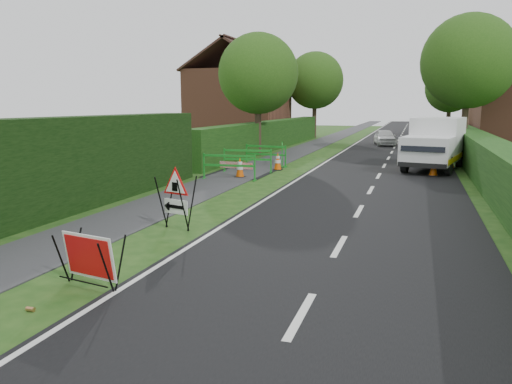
# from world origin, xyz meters

# --- Properties ---
(ground) EXTENTS (120.00, 120.00, 0.00)m
(ground) POSITION_xyz_m (0.00, 0.00, 0.00)
(ground) COLOR #1A4112
(ground) RESTS_ON ground
(road_surface) EXTENTS (6.00, 90.00, 0.02)m
(road_surface) POSITION_xyz_m (2.50, 35.00, 0.00)
(road_surface) COLOR black
(road_surface) RESTS_ON ground
(footpath) EXTENTS (2.00, 90.00, 0.02)m
(footpath) POSITION_xyz_m (-3.00, 35.00, 0.01)
(footpath) COLOR #2D2D30
(footpath) RESTS_ON ground
(hedge_west_near) EXTENTS (1.10, 18.00, 2.50)m
(hedge_west_near) POSITION_xyz_m (-5.00, 0.00, 0.00)
(hedge_west_near) COLOR black
(hedge_west_near) RESTS_ON ground
(hedge_west_far) EXTENTS (1.00, 24.00, 1.80)m
(hedge_west_far) POSITION_xyz_m (-5.00, 22.00, 0.00)
(hedge_west_far) COLOR #14380F
(hedge_west_far) RESTS_ON ground
(hedge_east) EXTENTS (1.20, 50.00, 1.50)m
(hedge_east) POSITION_xyz_m (6.50, 16.00, 0.00)
(hedge_east) COLOR #14380F
(hedge_east) RESTS_ON ground
(house_west) EXTENTS (7.50, 7.40, 7.88)m
(house_west) POSITION_xyz_m (-10.00, 30.00, 2.90)
(house_west) COLOR brown
(house_west) RESTS_ON ground
(tree_nw) EXTENTS (4.40, 4.40, 6.70)m
(tree_nw) POSITION_xyz_m (-4.60, 18.00, 4.48)
(tree_nw) COLOR #2D2116
(tree_nw) RESTS_ON ground
(tree_ne) EXTENTS (5.20, 5.20, 7.79)m
(tree_ne) POSITION_xyz_m (6.40, 22.00, 5.17)
(tree_ne) COLOR #2D2116
(tree_ne) RESTS_ON ground
(tree_fw) EXTENTS (4.80, 4.80, 7.24)m
(tree_fw) POSITION_xyz_m (-4.60, 34.00, 4.83)
(tree_fw) COLOR #2D2116
(tree_fw) RESTS_ON ground
(tree_fe) EXTENTS (4.20, 4.20, 6.33)m
(tree_fe) POSITION_xyz_m (6.40, 38.00, 4.22)
(tree_fe) COLOR #2D2116
(tree_fe) RESTS_ON ground
(red_rect_sign) EXTENTS (1.08, 0.77, 0.85)m
(red_rect_sign) POSITION_xyz_m (-0.87, -2.44, 0.49)
(red_rect_sign) COLOR black
(red_rect_sign) RESTS_ON ground
(triangle_sign) EXTENTS (1.02, 1.02, 1.22)m
(triangle_sign) POSITION_xyz_m (-1.27, 1.24, 0.85)
(triangle_sign) COLOR black
(triangle_sign) RESTS_ON ground
(works_van) EXTENTS (2.86, 5.21, 2.25)m
(works_van) POSITION_xyz_m (4.64, 14.43, 1.19)
(works_van) COLOR silver
(works_van) RESTS_ON ground
(traffic_cone_0) EXTENTS (0.38, 0.38, 0.79)m
(traffic_cone_0) POSITION_xyz_m (4.57, 12.26, 0.39)
(traffic_cone_0) COLOR black
(traffic_cone_0) RESTS_ON ground
(traffic_cone_1) EXTENTS (0.38, 0.38, 0.79)m
(traffic_cone_1) POSITION_xyz_m (5.21, 13.76, 0.39)
(traffic_cone_1) COLOR black
(traffic_cone_1) RESTS_ON ground
(traffic_cone_2) EXTENTS (0.38, 0.38, 0.79)m
(traffic_cone_2) POSITION_xyz_m (5.38, 15.12, 0.39)
(traffic_cone_2) COLOR black
(traffic_cone_2) RESTS_ON ground
(traffic_cone_3) EXTENTS (0.38, 0.38, 0.79)m
(traffic_cone_3) POSITION_xyz_m (-2.67, 9.55, 0.39)
(traffic_cone_3) COLOR black
(traffic_cone_3) RESTS_ON ground
(traffic_cone_4) EXTENTS (0.38, 0.38, 0.79)m
(traffic_cone_4) POSITION_xyz_m (-1.84, 12.14, 0.39)
(traffic_cone_4) COLOR black
(traffic_cone_4) RESTS_ON ground
(ped_barrier_0) EXTENTS (2.08, 0.50, 1.00)m
(ped_barrier_0) POSITION_xyz_m (-2.83, 8.79, 0.63)
(ped_barrier_0) COLOR #167D1F
(ped_barrier_0) RESTS_ON ground
(ped_barrier_1) EXTENTS (2.09, 0.62, 1.00)m
(ped_barrier_1) POSITION_xyz_m (-2.87, 11.06, 0.63)
(ped_barrier_1) COLOR #167D1F
(ped_barrier_1) RESTS_ON ground
(ped_barrier_2) EXTENTS (2.09, 0.67, 1.00)m
(ped_barrier_2) POSITION_xyz_m (-2.75, 13.31, 0.63)
(ped_barrier_2) COLOR #167D1F
(ped_barrier_2) RESTS_ON ground
(ped_barrier_3) EXTENTS (0.87, 2.08, 1.00)m
(ped_barrier_3) POSITION_xyz_m (-2.23, 14.37, 0.63)
(ped_barrier_3) COLOR #167D1F
(ped_barrier_3) RESTS_ON ground
(redwhite_plank) EXTENTS (1.48, 0.34, 0.25)m
(redwhite_plank) POSITION_xyz_m (-2.90, 9.73, 0.00)
(redwhite_plank) COLOR red
(redwhite_plank) RESTS_ON ground
(litter_can) EXTENTS (0.12, 0.07, 0.07)m
(litter_can) POSITION_xyz_m (-1.09, -3.48, 0.00)
(litter_can) COLOR #BF7F4C
(litter_can) RESTS_ON ground
(hatchback_car) EXTENTS (1.90, 3.46, 1.11)m
(hatchback_car) POSITION_xyz_m (1.74, 27.44, 0.56)
(hatchback_car) COLOR white
(hatchback_car) RESTS_ON ground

